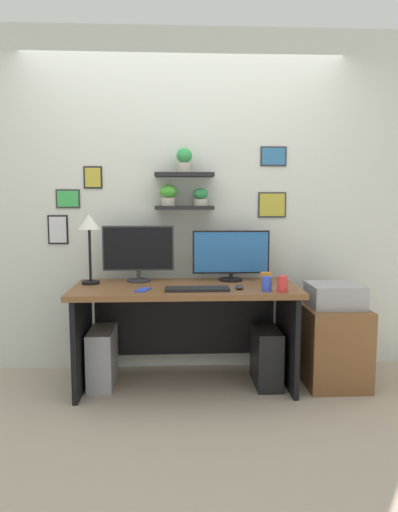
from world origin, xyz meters
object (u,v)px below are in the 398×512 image
object	(u,v)px
desk	(186,313)
pen_cup	(267,284)
printer	(335,295)
water_cup	(282,284)
computer_tower_left	(102,357)
monitor_right	(231,255)
computer_tower_right	(266,356)
drawer_cabinet	(333,345)
keyboard	(197,289)
coffee_mug	(266,279)
monitor_left	(138,251)
desk_lamp	(89,229)
cell_phone	(143,290)
computer_mouse	(239,287)

from	to	relation	value
desk	pen_cup	size ratio (longest dim) A/B	16.21
desk	printer	distance (m)	1.11
water_cup	desk	bearing A→B (deg)	154.99
computer_tower_left	monitor_right	bearing A→B (deg)	9.71
desk	computer_tower_right	world-z (taller)	desk
computer_tower_left	computer_tower_right	bearing A→B (deg)	-2.60
pen_cup	drawer_cabinet	size ratio (longest dim) A/B	0.17
keyboard	drawer_cabinet	xyz separation A→B (m)	(1.02, 0.16, -0.47)
keyboard	printer	distance (m)	1.04
coffee_mug	printer	size ratio (longest dim) A/B	0.24
monitor_left	computer_tower_right	size ratio (longest dim) A/B	1.27
monitor_left	computer_tower_left	world-z (taller)	monitor_left
water_cup	computer_tower_right	bearing A→B (deg)	102.00
desk	computer_tower_left	distance (m)	0.70
computer_tower_right	printer	bearing A→B (deg)	-0.59
desk_lamp	water_cup	world-z (taller)	desk_lamp
cell_phone	computer_tower_left	distance (m)	0.67
desk	monitor_right	bearing A→B (deg)	24.61
desk_lamp	computer_tower_right	distance (m)	1.61
water_cup	printer	size ratio (longest dim) A/B	0.29
desk_lamp	pen_cup	world-z (taller)	desk_lamp
monitor_right	coffee_mug	xyz separation A→B (m)	(0.24, -0.19, -0.16)
computer_tower_right	computer_tower_left	bearing A→B (deg)	177.40
desk	computer_tower_right	bearing A→B (deg)	-5.67
desk_lamp	drawer_cabinet	xyz separation A→B (m)	(1.80, -0.13, -0.86)
monitor_right	pen_cup	bearing A→B (deg)	-65.80
desk_lamp	cell_phone	world-z (taller)	desk_lamp
computer_tower_right	cell_phone	bearing A→B (deg)	-170.21
computer_mouse	pen_cup	bearing A→B (deg)	-22.08
keyboard	pen_cup	bearing A→B (deg)	-4.89
printer	computer_tower_right	bearing A→B (deg)	179.41
monitor_left	computer_tower_right	distance (m)	1.24
water_cup	computer_tower_left	world-z (taller)	water_cup
computer_mouse	desk_lamp	bearing A→B (deg)	166.20
monitor_left	desk_lamp	bearing A→B (deg)	-164.63
desk_lamp	water_cup	size ratio (longest dim) A/B	4.70
monitor_right	computer_tower_right	distance (m)	0.81
keyboard	desk	bearing A→B (deg)	108.50
monitor_left	keyboard	xyz separation A→B (m)	(0.43, -0.39, -0.22)
printer	computer_tower_left	size ratio (longest dim) A/B	0.90
desk	pen_cup	xyz separation A→B (m)	(0.55, -0.27, 0.26)
computer_mouse	drawer_cabinet	distance (m)	0.88
coffee_mug	pen_cup	distance (m)	0.25
computer_mouse	water_cup	bearing A→B (deg)	-20.97
coffee_mug	computer_tower_left	distance (m)	1.34
desk	desk_lamp	xyz separation A→B (m)	(-0.70, 0.07, 0.62)
printer	computer_tower_right	xyz separation A→B (m)	(-0.50, 0.01, -0.46)
printer	pen_cup	bearing A→B (deg)	-159.67
desk	desk_lamp	distance (m)	0.94
monitor_left	desk_lamp	size ratio (longest dim) A/B	1.04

